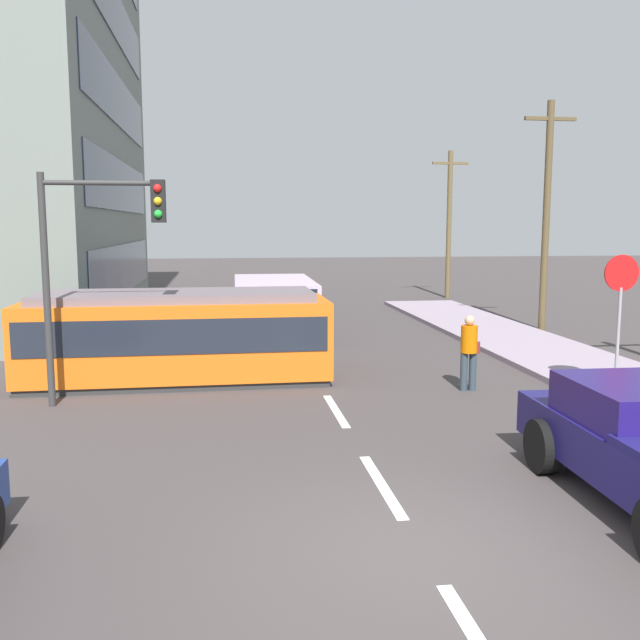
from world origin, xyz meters
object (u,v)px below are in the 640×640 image
object	(u,v)px
parked_sedan_far	(131,307)
stop_sign	(620,294)
pedestrian_crossing	(469,348)
traffic_light_mast	(95,244)
streetcar_tram	(177,335)
city_bus	(274,304)
utility_pole_far	(449,222)
utility_pole_mid	(546,212)
parked_sedan_mid	(125,331)

from	to	relation	value
parked_sedan_far	stop_sign	xyz separation A→B (m)	(11.55, -12.87, 1.57)
pedestrian_crossing	traffic_light_mast	size ratio (longest dim) A/B	0.36
streetcar_tram	traffic_light_mast	world-z (taller)	traffic_light_mast
city_bus	stop_sign	size ratio (longest dim) A/B	1.87
pedestrian_crossing	parked_sedan_far	size ratio (longest dim) A/B	0.39
pedestrian_crossing	utility_pole_far	world-z (taller)	utility_pole_far
parked_sedan_far	traffic_light_mast	xyz separation A→B (m)	(0.87, -11.97, 2.63)
streetcar_tram	stop_sign	size ratio (longest dim) A/B	2.43
streetcar_tram	utility_pole_mid	xyz separation A→B (m)	(12.02, 6.31, 2.96)
utility_pole_mid	utility_pole_far	world-z (taller)	utility_pole_mid
stop_sign	utility_pole_mid	xyz separation A→B (m)	(2.75, 9.24, 1.85)
traffic_light_mast	utility_pole_far	xyz separation A→B (m)	(13.61, 19.21, 0.53)
city_bus	utility_pole_far	distance (m)	14.74
parked_sedan_mid	utility_pole_mid	size ratio (longest dim) A/B	0.53
utility_pole_mid	utility_pole_far	size ratio (longest dim) A/B	1.07
parked_sedan_mid	parked_sedan_far	xyz separation A→B (m)	(-0.55, 5.98, 0.00)
utility_pole_mid	utility_pole_far	bearing A→B (deg)	89.04
parked_sedan_far	utility_pole_far	size ratio (longest dim) A/B	0.59
parked_sedan_mid	stop_sign	xyz separation A→B (m)	(11.00, -6.89, 1.57)
stop_sign	utility_pole_mid	bearing A→B (deg)	73.41
stop_sign	streetcar_tram	bearing A→B (deg)	162.47
streetcar_tram	utility_pole_far	bearing A→B (deg)	54.62
traffic_light_mast	stop_sign	bearing A→B (deg)	-4.83
pedestrian_crossing	parked_sedan_mid	bearing A→B (deg)	144.27
stop_sign	traffic_light_mast	size ratio (longest dim) A/B	0.62
city_bus	parked_sedan_far	distance (m)	6.23
traffic_light_mast	utility_pole_far	world-z (taller)	utility_pole_far
parked_sedan_far	utility_pole_mid	size ratio (longest dim) A/B	0.55
pedestrian_crossing	streetcar_tram	bearing A→B (deg)	163.55
streetcar_tram	city_bus	distance (m)	6.80
utility_pole_far	pedestrian_crossing	bearing A→B (deg)	-106.91
city_bus	parked_sedan_mid	world-z (taller)	city_bus
stop_sign	utility_pole_mid	world-z (taller)	utility_pole_mid
streetcar_tram	utility_pole_mid	distance (m)	13.89
parked_sedan_far	utility_pole_mid	world-z (taller)	utility_pole_mid
pedestrian_crossing	parked_sedan_far	bearing A→B (deg)	126.28
parked_sedan_mid	traffic_light_mast	size ratio (longest dim) A/B	0.88
utility_pole_far	stop_sign	bearing A→B (deg)	-98.30
streetcar_tram	stop_sign	bearing A→B (deg)	-17.53
traffic_light_mast	utility_pole_mid	size ratio (longest dim) A/B	0.60
parked_sedan_far	utility_pole_far	distance (m)	16.50
parked_sedan_mid	stop_sign	size ratio (longest dim) A/B	1.42
stop_sign	utility_pole_mid	size ratio (longest dim) A/B	0.37
city_bus	pedestrian_crossing	xyz separation A→B (m)	(3.69, -8.13, -0.12)
city_bus	pedestrian_crossing	distance (m)	8.93
traffic_light_mast	utility_pole_far	bearing A→B (deg)	54.67
city_bus	parked_sedan_mid	xyz separation A→B (m)	(-4.44, -2.27, -0.44)
streetcar_tram	parked_sedan_far	bearing A→B (deg)	102.92
pedestrian_crossing	utility_pole_mid	xyz separation A→B (m)	(5.62, 8.20, 3.11)
parked_sedan_mid	traffic_light_mast	bearing A→B (deg)	-86.93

